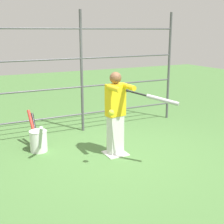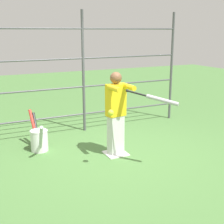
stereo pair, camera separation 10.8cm
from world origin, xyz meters
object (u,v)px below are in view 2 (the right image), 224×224
at_px(batter, 116,111).
at_px(softball_in_flight, 111,113).
at_px(baseball_bat_swinging, 158,99).
at_px(bat_bucket, 39,139).

xyz_separation_m(batter, softball_in_flight, (0.38, 0.56, 0.15)).
height_order(baseball_bat_swinging, softball_in_flight, baseball_bat_swinging).
relative_size(softball_in_flight, bat_bucket, 0.08).
bearing_deg(softball_in_flight, batter, -123.94).
height_order(baseball_bat_swinging, bat_bucket, baseball_bat_swinging).
height_order(softball_in_flight, bat_bucket, softball_in_flight).
bearing_deg(softball_in_flight, baseball_bat_swinging, 159.86).
height_order(batter, bat_bucket, batter).
relative_size(batter, baseball_bat_swinging, 2.08).
xyz_separation_m(batter, baseball_bat_swinging, (-0.33, 0.82, 0.35)).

